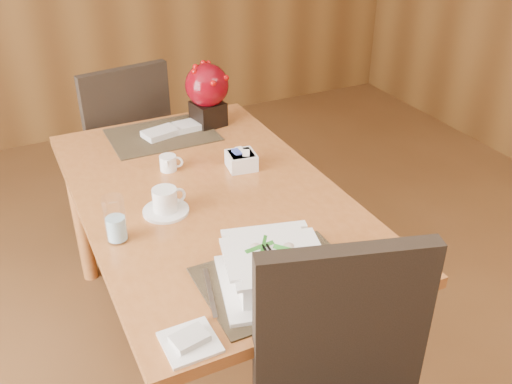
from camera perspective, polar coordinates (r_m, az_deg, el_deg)
name	(u,v)px	position (r m, az deg, el deg)	size (l,w,h in m)	color
dining_table	(210,215)	(2.13, -4.61, -2.35)	(0.90, 1.50, 0.75)	#AD6430
placemat_near	(280,280)	(1.66, 2.38, -8.77)	(0.45, 0.33, 0.01)	black
placemat_far	(162,135)	(2.54, -9.34, 5.66)	(0.45, 0.33, 0.01)	black
soup_setting	(273,270)	(1.61, 1.76, -7.76)	(0.36, 0.36, 0.12)	white
coffee_cup	(165,202)	(1.97, -9.07, -1.04)	(0.16, 0.16, 0.09)	white
water_glass	(115,219)	(1.83, -13.91, -2.68)	(0.07, 0.07, 0.16)	white
creamer_jug	(168,163)	(2.24, -8.78, 2.89)	(0.08, 0.08, 0.06)	white
sugar_caddy	(241,161)	(2.23, -1.47, 3.16)	(0.11, 0.11, 0.06)	white
berry_decor	(207,91)	(2.56, -4.91, 10.03)	(0.19, 0.19, 0.28)	black
napkins_far	(178,128)	(2.55, -7.79, 6.32)	(0.30, 0.11, 0.03)	silver
bread_plate	(190,342)	(1.49, -6.62, -14.70)	(0.13, 0.13, 0.01)	white
far_chair	(122,143)	(2.99, -13.22, 4.80)	(0.52, 0.52, 0.97)	black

